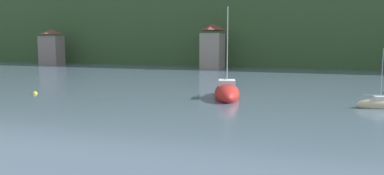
% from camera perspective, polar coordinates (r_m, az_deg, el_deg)
% --- Properties ---
extents(wooded_hillside, '(352.00, 71.08, 54.37)m').
position_cam_1_polar(wooded_hillside, '(125.74, 23.45, 7.76)').
color(wooded_hillside, '#38562D').
rests_on(wooded_hillside, ground_plane).
extents(shore_building_west, '(5.84, 3.78, 9.10)m').
position_cam_1_polar(shore_building_west, '(102.21, -20.96, 5.81)').
color(shore_building_west, gray).
rests_on(shore_building_west, ground_plane).
extents(shore_building_westcentral, '(4.61, 5.57, 9.92)m').
position_cam_1_polar(shore_building_westcentral, '(82.03, 3.20, 6.36)').
color(shore_building_westcentral, gray).
rests_on(shore_building_westcentral, ground_plane).
extents(sailboat_far_4, '(4.31, 2.34, 5.53)m').
position_cam_1_polar(sailboat_far_4, '(36.01, 27.13, -2.38)').
color(sailboat_far_4, '#CCBC8E').
rests_on(sailboat_far_4, ground_plane).
extents(sailboat_far_6, '(4.51, 8.42, 9.87)m').
position_cam_1_polar(sailboat_far_6, '(38.02, 5.42, -0.81)').
color(sailboat_far_6, red).
rests_on(sailboat_far_6, ground_plane).
extents(mooring_buoy_near, '(0.53, 0.53, 0.53)m').
position_cam_1_polar(mooring_buoy_near, '(44.63, -23.16, -0.89)').
color(mooring_buoy_near, yellow).
rests_on(mooring_buoy_near, ground_plane).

